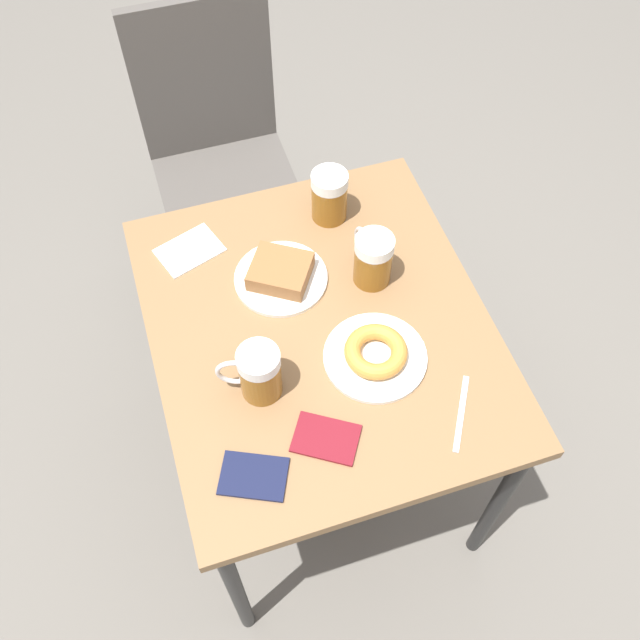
% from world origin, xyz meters
% --- Properties ---
extents(ground_plane, '(8.00, 8.00, 0.00)m').
position_xyz_m(ground_plane, '(0.00, 0.00, 0.00)').
color(ground_plane, '#666059').
extents(table, '(0.72, 0.85, 0.70)m').
position_xyz_m(table, '(0.00, 0.00, 0.63)').
color(table, olive).
rests_on(table, ground_plane).
extents(chair, '(0.40, 0.40, 0.94)m').
position_xyz_m(chair, '(-0.06, 0.83, 0.55)').
color(chair, '#514C47').
rests_on(chair, ground_plane).
extents(plate_with_cake, '(0.21, 0.21, 0.05)m').
position_xyz_m(plate_with_cake, '(-0.05, 0.14, 0.72)').
color(plate_with_cake, white).
rests_on(plate_with_cake, table).
extents(plate_with_donut, '(0.22, 0.22, 0.04)m').
position_xyz_m(plate_with_donut, '(0.08, -0.11, 0.72)').
color(plate_with_donut, white).
rests_on(plate_with_donut, table).
extents(beer_mug_left, '(0.09, 0.12, 0.13)m').
position_xyz_m(beer_mug_left, '(0.12, 0.30, 0.77)').
color(beer_mug_left, '#8C5619').
rests_on(beer_mug_left, table).
extents(beer_mug_center, '(0.13, 0.09, 0.13)m').
position_xyz_m(beer_mug_center, '(-0.16, -0.11, 0.77)').
color(beer_mug_center, '#8C5619').
rests_on(beer_mug_center, table).
extents(beer_mug_right, '(0.09, 0.13, 0.13)m').
position_xyz_m(beer_mug_right, '(0.15, 0.09, 0.77)').
color(beer_mug_right, '#8C5619').
rests_on(beer_mug_right, table).
extents(napkin_folded, '(0.17, 0.14, 0.00)m').
position_xyz_m(napkin_folded, '(-0.23, 0.29, 0.71)').
color(napkin_folded, white).
rests_on(napkin_folded, table).
extents(fork, '(0.10, 0.15, 0.00)m').
position_xyz_m(fork, '(0.20, -0.29, 0.70)').
color(fork, silver).
rests_on(fork, table).
extents(passport_near_edge, '(0.15, 0.13, 0.01)m').
position_xyz_m(passport_near_edge, '(-0.23, -0.29, 0.71)').
color(passport_near_edge, '#141938').
rests_on(passport_near_edge, table).
extents(passport_far_edge, '(0.15, 0.14, 0.01)m').
position_xyz_m(passport_far_edge, '(-0.07, -0.26, 0.71)').
color(passport_far_edge, maroon).
rests_on(passport_far_edge, table).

